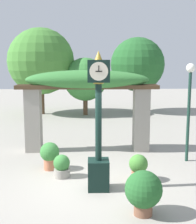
# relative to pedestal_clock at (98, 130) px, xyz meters

# --- Properties ---
(ground_plane) EXTENTS (60.00, 60.00, 0.00)m
(ground_plane) POSITION_rel_pedestal_clock_xyz_m (-0.31, 0.17, -1.55)
(ground_plane) COLOR gray
(pedestal_clock) EXTENTS (0.54, 0.58, 3.51)m
(pedestal_clock) POSITION_rel_pedestal_clock_xyz_m (0.00, 0.00, 0.00)
(pedestal_clock) COLOR black
(pedestal_clock) RESTS_ON ground
(pergola) EXTENTS (5.09, 1.16, 2.96)m
(pergola) POSITION_rel_pedestal_clock_xyz_m (-0.31, 3.54, 0.65)
(pergola) COLOR gray
(pergola) RESTS_ON ground
(potted_plant_near_left) EXTENTS (0.59, 0.59, 0.84)m
(potted_plant_near_left) POSITION_rel_pedestal_clock_xyz_m (-1.44, 1.51, -1.08)
(potted_plant_near_left) COLOR #B26B4C
(potted_plant_near_left) RESTS_ON ground
(potted_plant_near_right) EXTENTS (0.80, 0.80, 0.98)m
(potted_plant_near_right) POSITION_rel_pedestal_clock_xyz_m (0.92, -1.40, -1.01)
(potted_plant_near_right) COLOR brown
(potted_plant_near_right) RESTS_ON ground
(potted_plant_far_left) EXTENTS (0.47, 0.47, 0.65)m
(potted_plant_far_left) POSITION_rel_pedestal_clock_xyz_m (-1.02, 0.87, -1.23)
(potted_plant_far_left) COLOR gray
(potted_plant_far_left) RESTS_ON ground
(potted_plant_far_right) EXTENTS (0.52, 0.52, 0.74)m
(potted_plant_far_right) POSITION_rel_pedestal_clock_xyz_m (1.11, 0.55, -1.15)
(potted_plant_far_right) COLOR #B26B4C
(potted_plant_far_right) RESTS_ON ground
(lamp_post) EXTENTS (0.29, 0.29, 3.20)m
(lamp_post) POSITION_rel_pedestal_clock_xyz_m (2.98, 2.24, 0.63)
(lamp_post) COLOR #19382D
(lamp_post) RESTS_ON ground
(tree_line) EXTENTS (9.78, 4.23, 5.32)m
(tree_line) POSITION_rel_pedestal_clock_xyz_m (-0.94, 11.95, 1.50)
(tree_line) COLOR brown
(tree_line) RESTS_ON ground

